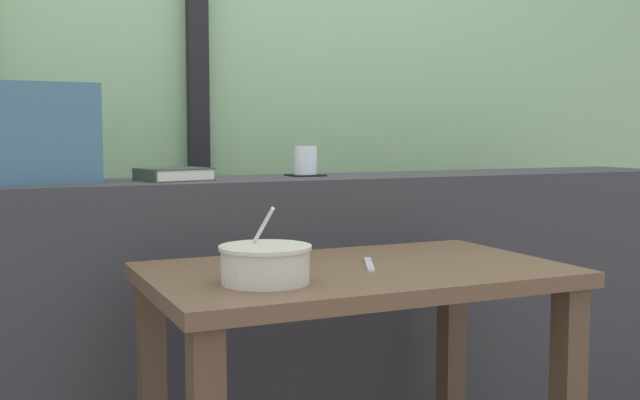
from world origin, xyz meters
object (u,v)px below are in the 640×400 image
(coaster_square, at_px, (305,175))
(juice_glass, at_px, (305,162))
(closed_book, at_px, (173,174))
(fork_utensil, at_px, (369,264))
(throw_pillow, at_px, (34,133))
(soup_bowl, at_px, (265,264))
(breakfast_table, at_px, (356,324))

(coaster_square, relative_size, juice_glass, 1.15)
(closed_book, distance_m, fork_utensil, 0.66)
(throw_pillow, xyz_separation_m, soup_bowl, (0.39, -0.65, -0.27))
(juice_glass, height_order, closed_book, juice_glass)
(closed_book, bearing_deg, juice_glass, 6.87)
(soup_bowl, bearing_deg, closed_book, 92.97)
(throw_pillow, height_order, fork_utensil, throw_pillow)
(throw_pillow, xyz_separation_m, fork_utensil, (0.68, -0.56, -0.30))
(closed_book, height_order, soup_bowl, closed_book)
(juice_glass, distance_m, soup_bowl, 0.81)
(soup_bowl, xyz_separation_m, fork_utensil, (0.29, 0.09, -0.04))
(breakfast_table, xyz_separation_m, soup_bowl, (-0.25, -0.09, 0.17))
(breakfast_table, distance_m, juice_glass, 0.71)
(coaster_square, height_order, fork_utensil, coaster_square)
(breakfast_table, relative_size, soup_bowl, 4.94)
(juice_glass, relative_size, soup_bowl, 0.45)
(juice_glass, xyz_separation_m, closed_book, (-0.42, -0.05, -0.03))
(coaster_square, height_order, soup_bowl, coaster_square)
(coaster_square, distance_m, throw_pillow, 0.79)
(closed_book, xyz_separation_m, soup_bowl, (0.03, -0.64, -0.15))
(juice_glass, bearing_deg, soup_bowl, -119.21)
(juice_glass, bearing_deg, fork_utensil, -99.07)
(breakfast_table, bearing_deg, throw_pillow, 139.11)
(breakfast_table, relative_size, juice_glass, 10.87)
(coaster_square, bearing_deg, closed_book, -173.13)
(breakfast_table, distance_m, throw_pillow, 0.96)
(closed_book, relative_size, throw_pillow, 0.66)
(coaster_square, relative_size, fork_utensil, 0.59)
(closed_book, xyz_separation_m, throw_pillow, (-0.36, 0.01, 0.11))
(coaster_square, xyz_separation_m, soup_bowl, (-0.38, -0.69, -0.14))
(breakfast_table, relative_size, throw_pillow, 2.95)
(closed_book, bearing_deg, soup_bowl, -87.03)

